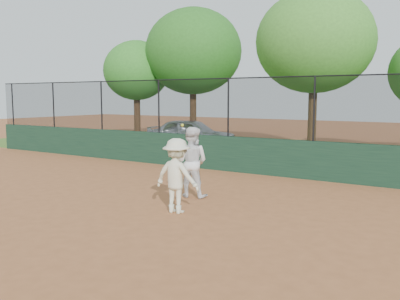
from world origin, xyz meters
The scene contains 10 objects.
ground centered at (0.00, 0.00, 0.00)m, with size 80.00×80.00×0.00m, color #A25D34.
back_wall centered at (0.00, 6.00, 0.60)m, with size 26.00×0.20×1.20m, color #1A3A26.
grass_strip centered at (0.00, 12.00, 0.00)m, with size 36.00×12.00×0.01m, color #365B1C.
parked_car centered at (-5.17, 10.68, 0.75)m, with size 1.77×4.39×1.50m, color #ADB2B7.
player_second centered at (0.66, 2.01, 0.90)m, with size 0.88×0.68×1.80m, color white.
player_main centered at (1.27, 0.52, 0.83)m, with size 1.10×0.71×2.01m.
fence_assembly centered at (-0.03, 6.00, 2.24)m, with size 26.00×0.06×2.00m.
tree_0 centered at (-9.24, 11.40, 3.95)m, with size 3.73×3.39×5.58m.
tree_1 centered at (-6.07, 12.20, 4.87)m, with size 5.15×4.68×7.11m.
tree_2 centered at (0.62, 11.41, 4.86)m, with size 5.05×4.59×7.06m.
Camera 1 is at (6.95, -7.35, 2.57)m, focal length 40.00 mm.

